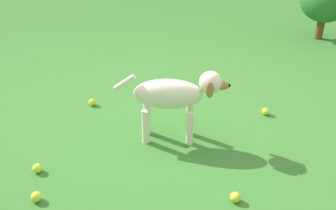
% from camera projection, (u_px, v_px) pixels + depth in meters
% --- Properties ---
extents(ground, '(14.00, 14.00, 0.00)m').
position_uv_depth(ground, '(159.00, 127.00, 3.08)').
color(ground, '#38722D').
extents(dog, '(0.26, 0.86, 0.58)m').
position_uv_depth(dog, '(175.00, 95.00, 2.75)').
color(dog, silver).
rests_on(dog, ground).
extents(tennis_ball_0, '(0.07, 0.07, 0.07)m').
position_uv_depth(tennis_ball_0, '(92.00, 102.00, 3.39)').
color(tennis_ball_0, '#CCDD2D').
rests_on(tennis_ball_0, ground).
extents(tennis_ball_1, '(0.07, 0.07, 0.07)m').
position_uv_depth(tennis_ball_1, '(235.00, 197.00, 2.30)').
color(tennis_ball_1, yellow).
rests_on(tennis_ball_1, ground).
extents(tennis_ball_2, '(0.07, 0.07, 0.07)m').
position_uv_depth(tennis_ball_2, '(266.00, 111.00, 3.24)').
color(tennis_ball_2, '#C5DC33').
rests_on(tennis_ball_2, ground).
extents(tennis_ball_3, '(0.07, 0.07, 0.07)m').
position_uv_depth(tennis_ball_3, '(36.00, 197.00, 2.31)').
color(tennis_ball_3, yellow).
rests_on(tennis_ball_3, ground).
extents(tennis_ball_4, '(0.07, 0.07, 0.07)m').
position_uv_depth(tennis_ball_4, '(37.00, 168.00, 2.55)').
color(tennis_ball_4, '#CAE33F').
rests_on(tennis_ball_4, ground).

